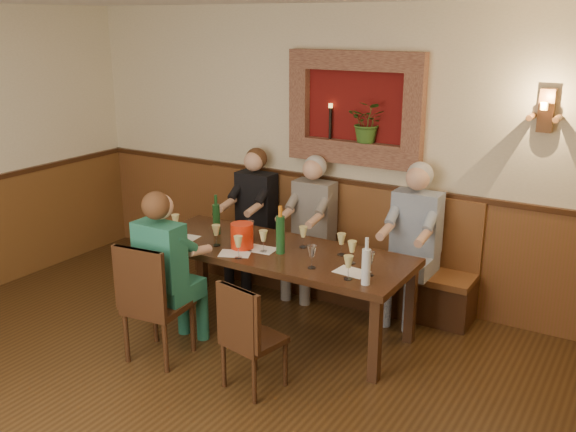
# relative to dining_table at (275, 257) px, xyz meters

# --- Properties ---
(room_shell) EXTENTS (6.04, 6.04, 2.82)m
(room_shell) POSITION_rel_dining_table_xyz_m (0.00, -1.85, 1.21)
(room_shell) COLOR beige
(room_shell) RESTS_ON ground
(wainscoting) EXTENTS (6.02, 6.02, 1.15)m
(wainscoting) POSITION_rel_dining_table_xyz_m (0.00, -1.85, -0.09)
(wainscoting) COLOR brown
(wainscoting) RESTS_ON ground
(wall_niche) EXTENTS (1.36, 0.30, 1.06)m
(wall_niche) POSITION_rel_dining_table_xyz_m (0.24, 1.09, 1.13)
(wall_niche) COLOR #610F0D
(wall_niche) RESTS_ON ground
(wall_sconce) EXTENTS (0.25, 0.20, 0.35)m
(wall_sconce) POSITION_rel_dining_table_xyz_m (1.90, 1.08, 1.27)
(wall_sconce) COLOR brown
(wall_sconce) RESTS_ON ground
(dining_table) EXTENTS (2.40, 0.90, 0.75)m
(dining_table) POSITION_rel_dining_table_xyz_m (0.00, 0.00, 0.00)
(dining_table) COLOR black
(dining_table) RESTS_ON ground
(bench) EXTENTS (3.00, 0.45, 1.11)m
(bench) POSITION_rel_dining_table_xyz_m (0.00, 0.94, -0.35)
(bench) COLOR #381E0F
(bench) RESTS_ON ground
(chair_near_left) EXTENTS (0.49, 0.49, 1.00)m
(chair_near_left) POSITION_rel_dining_table_xyz_m (-0.53, -0.94, -0.38)
(chair_near_left) COLOR black
(chair_near_left) RESTS_ON ground
(chair_near_right) EXTENTS (0.45, 0.45, 0.86)m
(chair_near_right) POSITION_rel_dining_table_xyz_m (0.38, -0.92, -0.43)
(chair_near_right) COLOR black
(chair_near_right) RESTS_ON ground
(person_bench_left) EXTENTS (0.41, 0.50, 1.40)m
(person_bench_left) POSITION_rel_dining_table_xyz_m (-0.82, 0.84, -0.10)
(person_bench_left) COLOR black
(person_bench_left) RESTS_ON ground
(person_bench_mid) EXTENTS (0.41, 0.50, 1.40)m
(person_bench_mid) POSITION_rel_dining_table_xyz_m (-0.13, 0.84, -0.10)
(person_bench_mid) COLOR #504C49
(person_bench_mid) RESTS_ON ground
(person_bench_right) EXTENTS (0.43, 0.53, 1.45)m
(person_bench_right) POSITION_rel_dining_table_xyz_m (0.93, 0.84, -0.07)
(person_bench_right) COLOR navy
(person_bench_right) RESTS_ON ground
(person_chair_front) EXTENTS (0.41, 0.50, 1.39)m
(person_chair_front) POSITION_rel_dining_table_xyz_m (-0.53, -0.78, -0.10)
(person_chair_front) COLOR #184C57
(person_chair_front) RESTS_ON ground
(spittoon_bucket) EXTENTS (0.26, 0.26, 0.22)m
(spittoon_bucket) POSITION_rel_dining_table_xyz_m (-0.26, -0.13, 0.19)
(spittoon_bucket) COLOR red
(spittoon_bucket) RESTS_ON dining_table
(wine_bottle_green_a) EXTENTS (0.09, 0.09, 0.42)m
(wine_bottle_green_a) POSITION_rel_dining_table_xyz_m (0.10, -0.07, 0.25)
(wine_bottle_green_a) COLOR #19471E
(wine_bottle_green_a) RESTS_ON dining_table
(wine_bottle_green_b) EXTENTS (0.07, 0.07, 0.37)m
(wine_bottle_green_b) POSITION_rel_dining_table_xyz_m (-0.68, 0.06, 0.23)
(wine_bottle_green_b) COLOR #19471E
(wine_bottle_green_b) RESTS_ON dining_table
(water_bottle) EXTENTS (0.07, 0.07, 0.37)m
(water_bottle) POSITION_rel_dining_table_xyz_m (0.99, -0.31, 0.22)
(water_bottle) COLOR silver
(water_bottle) RESTS_ON dining_table
(tasting_sheet_a) EXTENTS (0.33, 0.25, 0.00)m
(tasting_sheet_a) POSITION_rel_dining_table_xyz_m (-0.89, -0.20, 0.08)
(tasting_sheet_a) COLOR white
(tasting_sheet_a) RESTS_ON dining_table
(tasting_sheet_b) EXTENTS (0.28, 0.21, 0.00)m
(tasting_sheet_b) POSITION_rel_dining_table_xyz_m (-0.10, -0.08, 0.08)
(tasting_sheet_b) COLOR white
(tasting_sheet_b) RESTS_ON dining_table
(tasting_sheet_c) EXTENTS (0.27, 0.21, 0.00)m
(tasting_sheet_c) POSITION_rel_dining_table_xyz_m (0.80, -0.14, 0.08)
(tasting_sheet_c) COLOR white
(tasting_sheet_c) RESTS_ON dining_table
(tasting_sheet_d) EXTENTS (0.31, 0.28, 0.00)m
(tasting_sheet_d) POSITION_rel_dining_table_xyz_m (-0.23, -0.28, 0.08)
(tasting_sheet_d) COLOR white
(tasting_sheet_d) RESTS_ON dining_table
(wine_glass_0) EXTENTS (0.08, 0.08, 0.19)m
(wine_glass_0) POSITION_rel_dining_table_xyz_m (-0.99, -0.14, 0.17)
(wine_glass_0) COLOR #D8CF81
(wine_glass_0) RESTS_ON dining_table
(wine_glass_1) EXTENTS (0.08, 0.08, 0.19)m
(wine_glass_1) POSITION_rel_dining_table_xyz_m (-0.69, 0.07, 0.17)
(wine_glass_1) COLOR white
(wine_glass_1) RESTS_ON dining_table
(wine_glass_2) EXTENTS (0.08, 0.08, 0.19)m
(wine_glass_2) POSITION_rel_dining_table_xyz_m (-0.48, -0.20, 0.17)
(wine_glass_2) COLOR #D8CF81
(wine_glass_2) RESTS_ON dining_table
(wine_glass_3) EXTENTS (0.08, 0.08, 0.19)m
(wine_glass_3) POSITION_rel_dining_table_xyz_m (-0.29, 0.05, 0.17)
(wine_glass_3) COLOR white
(wine_glass_3) RESTS_ON dining_table
(wine_glass_4) EXTENTS (0.08, 0.08, 0.19)m
(wine_glass_4) POSITION_rel_dining_table_xyz_m (-0.05, -0.11, 0.17)
(wine_glass_4) COLOR #D8CF81
(wine_glass_4) RESTS_ON dining_table
(wine_glass_5) EXTENTS (0.08, 0.08, 0.19)m
(wine_glass_5) POSITION_rel_dining_table_xyz_m (0.19, 0.16, 0.17)
(wine_glass_5) COLOR #D8CF81
(wine_glass_5) RESTS_ON dining_table
(wine_glass_6) EXTENTS (0.08, 0.08, 0.19)m
(wine_glass_6) POSITION_rel_dining_table_xyz_m (0.49, -0.23, 0.17)
(wine_glass_6) COLOR white
(wine_glass_6) RESTS_ON dining_table
(wine_glass_7) EXTENTS (0.08, 0.08, 0.19)m
(wine_glass_7) POSITION_rel_dining_table_xyz_m (0.72, 0.03, 0.17)
(wine_glass_7) COLOR #D8CF81
(wine_glass_7) RESTS_ON dining_table
(wine_glass_8) EXTENTS (0.08, 0.08, 0.19)m
(wine_glass_8) POSITION_rel_dining_table_xyz_m (0.95, -0.13, 0.17)
(wine_glass_8) COLOR white
(wine_glass_8) RESTS_ON dining_table
(wine_glass_9) EXTENTS (0.08, 0.08, 0.19)m
(wine_glass_9) POSITION_rel_dining_table_xyz_m (-0.14, -0.34, 0.17)
(wine_glass_9) COLOR #D8CF81
(wine_glass_9) RESTS_ON dining_table
(wine_glass_10) EXTENTS (0.08, 0.08, 0.19)m
(wine_glass_10) POSITION_rel_dining_table_xyz_m (0.56, 0.16, 0.17)
(wine_glass_10) COLOR #D8CF81
(wine_glass_10) RESTS_ON dining_table
(wine_glass_11) EXTENTS (0.08, 0.08, 0.19)m
(wine_glass_11) POSITION_rel_dining_table_xyz_m (0.84, -0.29, 0.17)
(wine_glass_11) COLOR #D8CF81
(wine_glass_11) RESTS_ON dining_table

